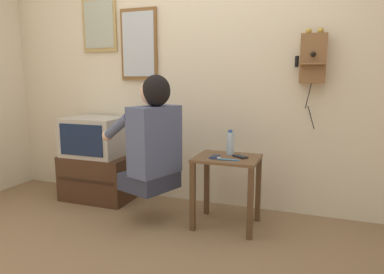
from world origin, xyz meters
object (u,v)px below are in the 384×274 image
object	(u,v)px
wall_mirror	(139,44)
toothbrush	(227,159)
cell_phone_held	(215,157)
wall_phone_antique	(313,58)
person	(153,137)
cell_phone_spare	(240,157)
television	(96,136)
framed_picture	(99,24)
water_bottle	(230,143)

from	to	relation	value
wall_mirror	toothbrush	xyz separation A→B (m)	(1.04, -0.56, -0.94)
cell_phone_held	wall_phone_antique	bearing A→B (deg)	34.88
person	wall_mirror	bearing A→B (deg)	55.69
cell_phone_held	cell_phone_spare	world-z (taller)	same
wall_mirror	person	bearing A→B (deg)	-54.29
person	television	size ratio (longest dim) A/B	1.65
wall_phone_antique	cell_phone_held	size ratio (longest dim) A/B	6.49
television	cell_phone_held	distance (m)	1.32
television	toothbrush	size ratio (longest dim) A/B	3.39
wall_phone_antique	framed_picture	xyz separation A→B (m)	(-2.05, 0.04, 0.38)
cell_phone_held	water_bottle	bearing A→B (deg)	60.08
wall_phone_antique	cell_phone_spare	world-z (taller)	wall_phone_antique
framed_picture	cell_phone_spare	size ratio (longest dim) A/B	3.96
television	framed_picture	size ratio (longest dim) A/B	1.06
television	person	bearing A→B (deg)	-23.76
wall_phone_antique	person	bearing A→B (deg)	-155.06
framed_picture	water_bottle	size ratio (longest dim) A/B	2.62
person	cell_phone_spare	bearing A→B (deg)	-56.44
person	wall_mirror	world-z (taller)	wall_mirror
wall_phone_antique	toothbrush	world-z (taller)	wall_phone_antique
television	framed_picture	distance (m)	1.13
wall_phone_antique	cell_phone_held	bearing A→B (deg)	-146.32
wall_mirror	water_bottle	xyz separation A→B (m)	(1.01, -0.35, -0.85)
person	water_bottle	size ratio (longest dim) A/B	4.58
person	cell_phone_held	distance (m)	0.53
wall_mirror	toothbrush	world-z (taller)	wall_mirror
television	wall_phone_antique	size ratio (longest dim) A/B	0.70
person	framed_picture	distance (m)	1.46
wall_phone_antique	water_bottle	bearing A→B (deg)	-152.47
wall_mirror	framed_picture	bearing A→B (deg)	179.59
television	wall_phone_antique	world-z (taller)	wall_phone_antique
cell_phone_held	toothbrush	xyz separation A→B (m)	(0.11, -0.06, 0.00)
wall_mirror	cell_phone_held	xyz separation A→B (m)	(0.92, -0.50, -0.94)
wall_phone_antique	water_bottle	distance (m)	0.96
framed_picture	cell_phone_held	xyz separation A→B (m)	(1.37, -0.50, -1.15)
person	wall_phone_antique	bearing A→B (deg)	-45.09
cell_phone_spare	water_bottle	bearing A→B (deg)	89.41
cell_phone_held	person	bearing A→B (deg)	-168.20
framed_picture	toothbrush	size ratio (longest dim) A/B	3.21
cell_phone_held	water_bottle	distance (m)	0.19
cell_phone_held	cell_phone_spare	xyz separation A→B (m)	(0.19, 0.07, 0.00)
cell_phone_spare	framed_picture	bearing A→B (deg)	109.77
framed_picture	cell_phone_held	bearing A→B (deg)	-20.13
person	cell_phone_held	world-z (taller)	person
television	wall_mirror	distance (m)	0.99
person	cell_phone_held	xyz separation A→B (m)	(0.50, 0.09, -0.14)
person	wall_phone_antique	distance (m)	1.45
television	cell_phone_held	bearing A→B (deg)	-11.26
wall_phone_antique	toothbrush	distance (m)	1.09
cell_phone_spare	toothbrush	xyz separation A→B (m)	(-0.08, -0.14, 0.00)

